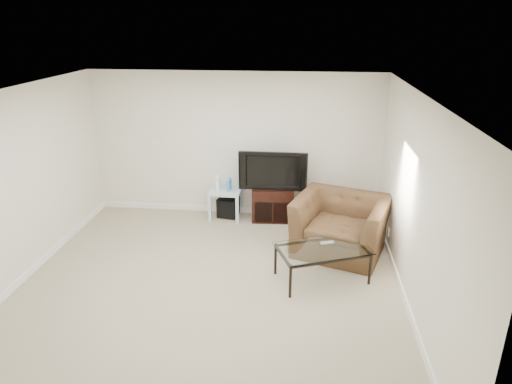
# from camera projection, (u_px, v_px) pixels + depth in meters

# --- Properties ---
(floor) EXTENTS (5.00, 5.00, 0.00)m
(floor) POSITION_uv_depth(u_px,v_px,m) (208.00, 287.00, 5.98)
(floor) COLOR tan
(floor) RESTS_ON ground
(ceiling) EXTENTS (5.00, 5.00, 0.00)m
(ceiling) POSITION_uv_depth(u_px,v_px,m) (200.00, 95.00, 5.09)
(ceiling) COLOR white
(ceiling) RESTS_ON ground
(wall_back) EXTENTS (5.00, 0.02, 2.50)m
(wall_back) POSITION_uv_depth(u_px,v_px,m) (235.00, 145.00, 7.86)
(wall_back) COLOR silver
(wall_back) RESTS_ON ground
(wall_left) EXTENTS (0.02, 5.00, 2.50)m
(wall_left) POSITION_uv_depth(u_px,v_px,m) (11.00, 191.00, 5.78)
(wall_left) COLOR silver
(wall_left) RESTS_ON ground
(wall_right) EXTENTS (0.02, 5.00, 2.50)m
(wall_right) POSITION_uv_depth(u_px,v_px,m) (416.00, 207.00, 5.29)
(wall_right) COLOR silver
(wall_right) RESTS_ON ground
(plate_back) EXTENTS (0.12, 0.02, 0.12)m
(plate_back) POSITION_uv_depth(u_px,v_px,m) (156.00, 143.00, 7.98)
(plate_back) COLOR white
(plate_back) RESTS_ON wall_back
(plate_right_switch) EXTENTS (0.02, 0.09, 0.13)m
(plate_right_switch) POSITION_uv_depth(u_px,v_px,m) (392.00, 166.00, 6.77)
(plate_right_switch) COLOR white
(plate_right_switch) RESTS_ON wall_right
(plate_right_outlet) EXTENTS (0.02, 0.08, 0.12)m
(plate_right_outlet) POSITION_uv_depth(u_px,v_px,m) (388.00, 232.00, 6.83)
(plate_right_outlet) COLOR white
(plate_right_outlet) RESTS_ON wall_right
(tv_stand) EXTENTS (0.74, 0.53, 0.59)m
(tv_stand) POSITION_uv_depth(u_px,v_px,m) (273.00, 203.00, 7.92)
(tv_stand) COLOR black
(tv_stand) RESTS_ON floor
(dvd_player) EXTENTS (0.37, 0.27, 0.05)m
(dvd_player) POSITION_uv_depth(u_px,v_px,m) (273.00, 193.00, 7.82)
(dvd_player) COLOR black
(dvd_player) RESTS_ON tv_stand
(television) EXTENTS (1.07, 0.22, 0.66)m
(television) POSITION_uv_depth(u_px,v_px,m) (273.00, 169.00, 7.67)
(television) COLOR black
(television) RESTS_ON tv_stand
(side_table) EXTENTS (0.55, 0.55, 0.51)m
(side_table) POSITION_uv_depth(u_px,v_px,m) (226.00, 203.00, 8.02)
(side_table) COLOR silver
(side_table) RESTS_ON floor
(subwoofer) EXTENTS (0.38, 0.38, 0.33)m
(subwoofer) POSITION_uv_depth(u_px,v_px,m) (228.00, 207.00, 8.06)
(subwoofer) COLOR black
(subwoofer) RESTS_ON floor
(game_console) EXTENTS (0.06, 0.17, 0.23)m
(game_console) POSITION_uv_depth(u_px,v_px,m) (218.00, 183.00, 7.88)
(game_console) COLOR white
(game_console) RESTS_ON side_table
(game_case) EXTENTS (0.07, 0.15, 0.20)m
(game_case) POSITION_uv_depth(u_px,v_px,m) (229.00, 184.00, 7.86)
(game_case) COLOR #337FCC
(game_case) RESTS_ON side_table
(recliner) EXTENTS (1.50, 1.21, 1.13)m
(recliner) POSITION_uv_depth(u_px,v_px,m) (341.00, 216.00, 6.72)
(recliner) COLOR brown
(recliner) RESTS_ON floor
(coffee_table) EXTENTS (1.36, 1.07, 0.47)m
(coffee_table) POSITION_uv_depth(u_px,v_px,m) (322.00, 264.00, 6.09)
(coffee_table) COLOR black
(coffee_table) RESTS_ON floor
(remote) EXTENTS (0.19, 0.11, 0.02)m
(remote) POSITION_uv_depth(u_px,v_px,m) (327.00, 243.00, 6.12)
(remote) COLOR #B2B2B7
(remote) RESTS_ON coffee_table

